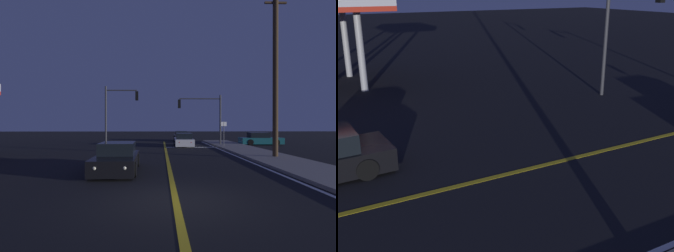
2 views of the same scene
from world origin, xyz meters
TOP-DOWN VIEW (x-y plane):
  - ground_plane at (0.00, 0.00)m, footprint 160.00×160.00m
  - sidewalk_right at (6.68, 9.78)m, footprint 3.20×35.22m
  - lane_line_center at (0.00, 9.78)m, footprint 0.20×33.26m
  - lane_line_edge_right at (4.83, 9.78)m, footprint 0.16×33.26m
  - stop_bar at (2.54, 18.07)m, footprint 5.08×0.50m
  - car_following_oncoming_black at (-2.49, 4.99)m, footprint 2.10×4.74m
  - car_lead_oncoming_white at (1.91, 19.48)m, footprint 1.98×4.60m
  - car_side_waiting_teal at (10.47, 21.28)m, footprint 4.56×2.05m
  - car_distant_tail_charcoal at (2.32, 28.43)m, footprint 1.84×4.49m
  - traffic_signal_near_right at (4.15, 20.37)m, footprint 4.58×0.28m
  - traffic_signal_far_left at (-4.75, 18.97)m, footprint 3.30×0.28m
  - utility_pole_right at (6.98, 9.38)m, footprint 1.69×0.34m
  - street_sign_corner at (5.58, 17.57)m, footprint 0.56×0.12m

SIDE VIEW (x-z plane):
  - ground_plane at x=0.00m, z-range 0.00..0.00m
  - lane_line_center at x=0.00m, z-range 0.00..0.01m
  - lane_line_edge_right at x=4.83m, z-range 0.00..0.01m
  - stop_bar at x=2.54m, z-range 0.00..0.01m
  - sidewalk_right at x=6.68m, z-range 0.00..0.15m
  - car_distant_tail_charcoal at x=2.32m, z-range -0.09..1.25m
  - car_lead_oncoming_white at x=1.91m, z-range -0.09..1.25m
  - car_side_waiting_teal at x=10.47m, z-range -0.09..1.25m
  - car_following_oncoming_black at x=-2.49m, z-range -0.09..1.25m
  - street_sign_corner at x=5.58m, z-range 0.43..2.94m
  - traffic_signal_near_right at x=4.15m, z-range 0.94..6.27m
  - traffic_signal_far_left at x=-4.75m, z-range 0.95..6.96m
  - utility_pole_right at x=6.98m, z-range 0.15..11.61m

